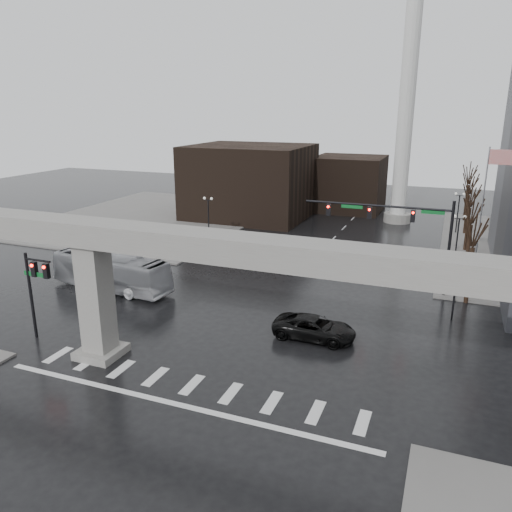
{
  "coord_description": "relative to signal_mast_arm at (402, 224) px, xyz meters",
  "views": [
    {
      "loc": [
        12.5,
        -22.82,
        15.08
      ],
      "look_at": [
        -0.43,
        9.96,
        4.5
      ],
      "focal_mm": 35.0,
      "sensor_mm": 36.0,
      "label": 1
    }
  ],
  "objects": [
    {
      "name": "sidewalk_nw",
      "position": [
        -34.99,
        17.2,
        -5.75
      ],
      "size": [
        28.0,
        36.0,
        0.15
      ],
      "primitive_type": "cube",
      "color": "slate",
      "rests_on": "ground"
    },
    {
      "name": "tree_right_1",
      "position": [
        5.54,
        7.22,
        -2.98
      ],
      "size": [
        1.09,
        1.61,
        7.67
      ],
      "color": "black",
      "rests_on": "ground"
    },
    {
      "name": "lamp_left_2",
      "position": [
        -22.49,
        23.2,
        -2.36
      ],
      "size": [
        1.22,
        0.32,
        5.11
      ],
      "color": "black",
      "rests_on": "ground"
    },
    {
      "name": "pickup_truck",
      "position": [
        -4.13,
        -11.54,
        -5.06
      ],
      "size": [
        5.57,
        2.6,
        1.54
      ],
      "primitive_type": "imported",
      "rotation": [
        0.0,
        0.0,
        1.56
      ],
      "color": "black",
      "rests_on": "ground"
    },
    {
      "name": "lamp_right_0",
      "position": [
        4.51,
        -4.8,
        -2.36
      ],
      "size": [
        1.22,
        0.32,
        5.11
      ],
      "color": "black",
      "rests_on": "ground"
    },
    {
      "name": "building_far_mid",
      "position": [
        -10.99,
        33.2,
        -1.83
      ],
      "size": [
        10.0,
        10.0,
        8.0
      ],
      "primitive_type": "cube",
      "color": "black",
      "rests_on": "ground"
    },
    {
      "name": "flagpole_assembly",
      "position": [
        6.3,
        3.2,
        1.7
      ],
      "size": [
        2.06,
        0.12,
        12.0
      ],
      "color": "silver",
      "rests_on": "ground"
    },
    {
      "name": "lamp_left_1",
      "position": [
        -22.49,
        9.2,
        -2.36
      ],
      "size": [
        1.22,
        0.32,
        5.11
      ],
      "color": "black",
      "rests_on": "ground"
    },
    {
      "name": "tree_right_0",
      "position": [
        5.54,
        -0.78,
        -3.04
      ],
      "size": [
        1.09,
        1.58,
        7.5
      ],
      "color": "black",
      "rests_on": "ground"
    },
    {
      "name": "tree_right_2",
      "position": [
        5.54,
        15.22,
        -2.91
      ],
      "size": [
        1.1,
        1.63,
        7.85
      ],
      "color": "black",
      "rests_on": "ground"
    },
    {
      "name": "tree_right_4",
      "position": [
        5.54,
        31.22,
        -2.79
      ],
      "size": [
        1.12,
        1.69,
        8.19
      ],
      "color": "black",
      "rests_on": "ground"
    },
    {
      "name": "lamp_left_0",
      "position": [
        -22.49,
        -4.8,
        -2.36
      ],
      "size": [
        1.22,
        0.32,
        5.11
      ],
      "color": "black",
      "rests_on": "ground"
    },
    {
      "name": "elevated_guideway",
      "position": [
        -7.73,
        -18.8,
        1.05
      ],
      "size": [
        48.0,
        2.6,
        8.7
      ],
      "color": "gray",
      "rests_on": "ground"
    },
    {
      "name": "signal_mast_arm",
      "position": [
        0.0,
        0.0,
        0.0
      ],
      "size": [
        12.12,
        0.43,
        8.0
      ],
      "color": "black",
      "rests_on": "ground"
    },
    {
      "name": "tree_right_3",
      "position": [
        5.54,
        23.22,
        -2.85
      ],
      "size": [
        1.11,
        1.66,
        8.02
      ],
      "color": "black",
      "rests_on": "ground"
    },
    {
      "name": "lamp_right_2",
      "position": [
        4.51,
        23.2,
        -2.36
      ],
      "size": [
        1.22,
        0.32,
        5.11
      ],
      "color": "black",
      "rests_on": "ground"
    },
    {
      "name": "building_far_left",
      "position": [
        -22.99,
        23.2,
        -0.83
      ],
      "size": [
        16.0,
        14.0,
        10.0
      ],
      "primitive_type": "cube",
      "color": "black",
      "rests_on": "ground"
    },
    {
      "name": "ground",
      "position": [
        -8.99,
        -18.8,
        -5.83
      ],
      "size": [
        160.0,
        160.0,
        0.0
      ],
      "primitive_type": "plane",
      "color": "black",
      "rests_on": "ground"
    },
    {
      "name": "lamp_right_1",
      "position": [
        4.51,
        9.2,
        -2.36
      ],
      "size": [
        1.22,
        0.32,
        5.11
      ],
      "color": "black",
      "rests_on": "ground"
    },
    {
      "name": "signal_left_pole",
      "position": [
        -21.24,
        -18.3,
        -1.76
      ],
      "size": [
        2.3,
        0.3,
        6.0
      ],
      "color": "black",
      "rests_on": "ground"
    },
    {
      "name": "smokestack",
      "position": [
        -2.99,
        27.2,
        7.52
      ],
      "size": [
        3.6,
        3.6,
        30.0
      ],
      "color": "silver",
      "rests_on": "ground"
    },
    {
      "name": "city_bus",
      "position": [
        -22.82,
        -8.64,
        -4.25
      ],
      "size": [
        11.57,
        3.99,
        3.16
      ],
      "primitive_type": "imported",
      "rotation": [
        0.0,
        0.0,
        1.45
      ],
      "color": "silver",
      "rests_on": "ground"
    }
  ]
}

